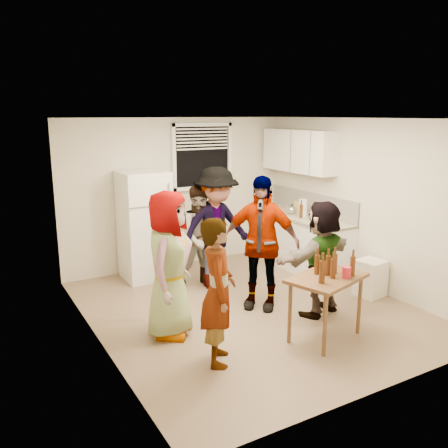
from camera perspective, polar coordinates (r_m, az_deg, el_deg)
room at (r=6.49m, az=3.00°, el=-10.12°), size 4.00×4.50×2.50m
window at (r=8.13m, az=-2.61°, el=8.12°), size 1.12×0.10×1.06m
refrigerator at (r=7.52m, az=-9.54°, el=-0.19°), size 0.70×0.70×1.70m
counter_lower at (r=8.17m, az=8.76°, el=-2.12°), size 0.60×2.20×0.86m
countertop at (r=8.07m, az=8.87°, el=0.96°), size 0.64×2.22×0.04m
backsplash at (r=8.21m, az=10.49°, el=2.53°), size 0.03×2.20×0.36m
upper_cabinets at (r=8.15m, az=8.99°, el=8.69°), size 0.34×1.60×0.70m
kettle at (r=8.11m, az=8.14°, el=1.20°), size 0.26×0.23×0.18m
paper_towel at (r=7.94m, az=9.43°, el=0.89°), size 0.13×0.13×0.29m
wine_bottle at (r=8.88m, az=5.14°, el=2.31°), size 0.08×0.08×0.30m
beer_bottle_counter at (r=7.85m, az=9.22°, el=0.76°), size 0.06×0.06×0.22m
blue_cup at (r=7.39m, az=11.20°, el=-0.10°), size 0.08×0.08×0.11m
picture_frame at (r=8.39m, az=8.94°, el=2.13°), size 0.02×0.19×0.16m
trash_bin at (r=7.15m, az=17.19°, el=-6.31°), size 0.40×0.40×0.52m
serving_table at (r=5.83m, az=11.91°, el=-13.22°), size 1.03×0.83×0.76m
beer_bottle_table at (r=5.32m, az=11.65°, el=-6.95°), size 0.07×0.07×0.25m
red_cup at (r=5.54m, az=14.48°, el=-6.31°), size 0.10×0.10×0.13m
guest_grey at (r=5.84m, az=-6.43°, el=-12.94°), size 1.86×1.76×0.55m
guest_stripe at (r=5.24m, az=-0.69°, el=-16.13°), size 1.65×1.22×0.37m
guest_back_left at (r=7.26m, az=-2.60°, el=-7.51°), size 0.97×1.64×0.59m
guest_back_right at (r=7.25m, az=-0.93°, el=-7.55°), size 1.28×1.88×0.68m
guest_black at (r=6.58m, az=4.25°, el=-9.81°), size 2.02×2.00×0.44m
guest_orange at (r=6.47m, az=11.36°, el=-10.43°), size 1.71×1.79×0.44m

